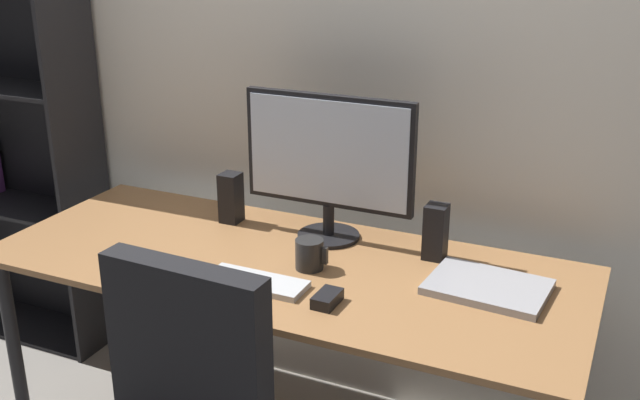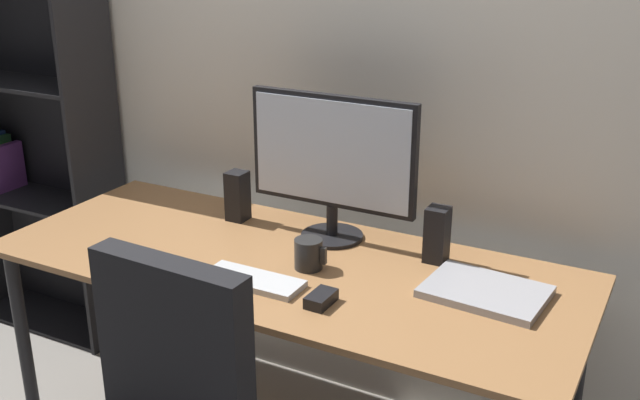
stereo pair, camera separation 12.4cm
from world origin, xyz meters
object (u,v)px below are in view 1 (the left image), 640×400
Objects in this scene: coffee_mug at (310,254)px; laptop at (488,287)px; speaker_left at (231,198)px; mouse at (327,299)px; bookshelf at (13,149)px; monitor at (329,159)px; keyboard at (257,282)px; speaker_right at (436,232)px; desk at (284,284)px.

laptop is at bearing 8.53° from coffee_mug.
speaker_left is at bearing 150.75° from coffee_mug.
coffee_mug is 0.46m from speaker_left.
bookshelf is at bearing 163.15° from mouse.
mouse is at bearing -66.47° from monitor.
keyboard is 0.56m from speaker_right.
coffee_mug is at bearing -29.25° from speaker_left.
monitor is 0.51m from mouse.
laptop is (0.55, -0.15, -0.26)m from monitor.
speaker_right is at bearing 27.74° from desk.
bookshelf is at bearing 176.19° from laptop.
bookshelf reaches higher than desk.
keyboard is 3.02× the size of mouse.
bookshelf is at bearing 174.56° from monitor.
desk is 0.41m from speaker_left.
monitor reaches higher than laptop.
speaker_left is at bearing 175.26° from laptop.
monitor is at bearing -5.44° from bookshelf.
desk is at bearing 141.52° from mouse.
bookshelf is at bearing 175.36° from speaker_right.
monitor is 0.62m from laptop.
laptop is 0.19× the size of bookshelf.
coffee_mug is (0.09, -0.01, 0.12)m from desk.
desk is 0.61m from laptop.
keyboard is 0.17× the size of bookshelf.
mouse is 0.44m from speaker_right.
mouse is at bearing -36.99° from speaker_left.
coffee_mug is 0.58× the size of speaker_left.
bookshelf is (-1.53, 0.37, 0.03)m from coffee_mug.
speaker_right is (0.40, 0.21, 0.16)m from desk.
laptop is at bearing -9.20° from speaker_left.
speaker_right is at bearing 35.47° from coffee_mug.
desk is 10.53× the size of speaker_left.
mouse reaches higher than desk.
coffee_mug is 0.51m from laptop.
speaker_left is 0.71m from speaker_right.
speaker_left reaches higher than coffee_mug.
laptop reaches higher than desk.
speaker_left is (-0.40, 0.22, 0.04)m from coffee_mug.
keyboard is at bearing -20.23° from bookshelf.
speaker_left is at bearing 145.35° from desk.
desk is at bearing -102.37° from monitor.
desk is 18.09× the size of coffee_mug.
laptop is (0.37, 0.25, -0.01)m from mouse.
keyboard is at bearing -153.93° from laptop.
mouse is at bearing -5.24° from keyboard.
desk is 5.60× the size of laptop.
speaker_left reaches higher than mouse.
laptop is 2.05m from bookshelf.
speaker_right reaches higher than coffee_mug.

